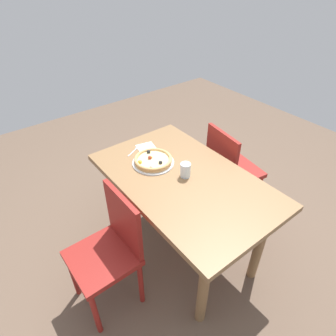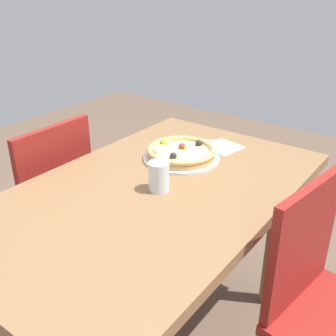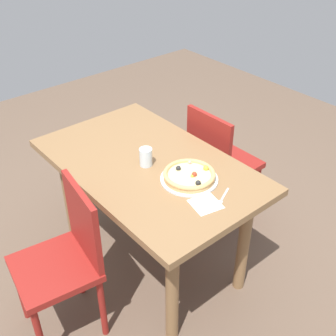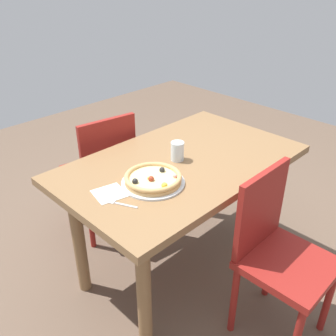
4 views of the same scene
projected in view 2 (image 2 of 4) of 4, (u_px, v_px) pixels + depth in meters
name	position (u px, v px, depth m)	size (l,w,h in m)	color
dining_table	(153.00, 216.00, 1.46)	(1.34, 0.82, 0.77)	olive
chair_near	(45.00, 203.00, 1.85)	(0.40, 0.40, 0.90)	maroon
chair_far	(329.00, 309.00, 1.27)	(0.45, 0.45, 0.90)	maroon
plate	(181.00, 158.00, 1.65)	(0.31, 0.31, 0.01)	silver
pizza	(181.00, 152.00, 1.64)	(0.28, 0.28, 0.05)	tan
fork	(208.00, 140.00, 1.83)	(0.08, 0.16, 0.00)	silver
drinking_glass	(159.00, 176.00, 1.39)	(0.07, 0.07, 0.11)	silver
napkin	(223.00, 147.00, 1.76)	(0.14, 0.14, 0.00)	white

